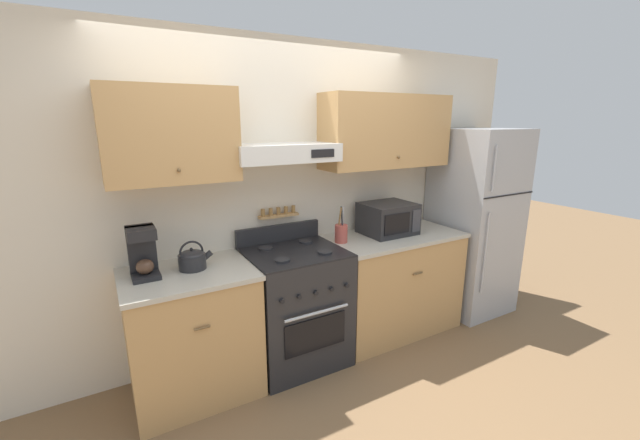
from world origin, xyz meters
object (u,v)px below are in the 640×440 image
at_px(stove_range, 296,306).
at_px(refrigerator, 474,222).
at_px(coffee_maker, 143,251).
at_px(tea_kettle, 192,259).
at_px(microwave, 388,218).
at_px(utensil_crock, 341,233).

height_order(stove_range, refrigerator, refrigerator).
height_order(refrigerator, coffee_maker, refrigerator).
bearing_deg(refrigerator, coffee_maker, 177.88).
xyz_separation_m(stove_range, refrigerator, (2.01, -0.03, 0.45)).
bearing_deg(coffee_maker, stove_range, -4.44).
bearing_deg(tea_kettle, microwave, 0.59).
bearing_deg(refrigerator, utensil_crock, 176.89).
bearing_deg(microwave, utensil_crock, -178.00).
distance_m(tea_kettle, utensil_crock, 1.22).
distance_m(coffee_maker, microwave, 2.03).
distance_m(stove_range, utensil_crock, 0.71).
xyz_separation_m(refrigerator, microwave, (-1.04, 0.10, 0.14)).
relative_size(stove_range, refrigerator, 0.59).
bearing_deg(stove_range, refrigerator, -0.90).
bearing_deg(tea_kettle, refrigerator, -1.74).
relative_size(refrigerator, utensil_crock, 6.04).
height_order(microwave, utensil_crock, utensil_crock).
bearing_deg(microwave, coffee_maker, 179.66).
bearing_deg(refrigerator, stove_range, 179.10).
bearing_deg(stove_range, microwave, 4.15).
relative_size(tea_kettle, microwave, 0.53).
bearing_deg(stove_range, tea_kettle, 176.03).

